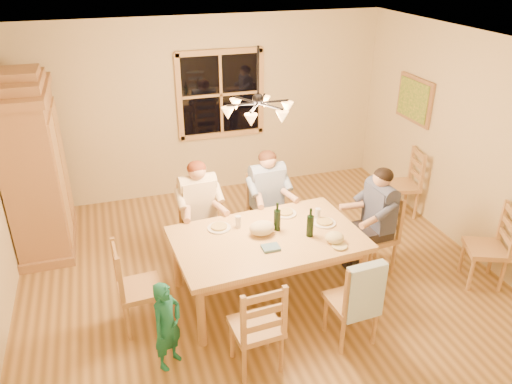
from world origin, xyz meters
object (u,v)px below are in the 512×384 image
object	(u,v)px
dining_table	(267,244)
chair_spare_back	(400,195)
wine_bottle_b	(310,222)
armoire	(36,170)
chair_near_left	(256,339)
wine_bottle_a	(277,217)
child	(167,325)
chair_end_right	(374,247)
chair_spare_front	(483,260)
chair_near_right	(350,313)
chair_end_left	(142,300)
adult_plaid_man	(267,188)
chandelier	(258,108)
chair_far_left	(201,238)
chair_far_right	(267,225)
adult_woman	(199,200)
adult_slate_man	(379,208)

from	to	relation	value
dining_table	chair_spare_back	distance (m)	2.77
wine_bottle_b	armoire	bearing A→B (deg)	144.39
chair_spare_back	wine_bottle_b	bearing A→B (deg)	134.24
dining_table	chair_near_left	distance (m)	1.13
wine_bottle_a	chair_spare_back	size ratio (longest dim) A/B	0.33
dining_table	child	xyz separation A→B (m)	(-1.21, -0.72, -0.21)
chair_end_right	chair_spare_front	size ratio (longest dim) A/B	1.00
wine_bottle_b	chair_near_right	bearing A→B (deg)	-81.00
chair_near_left	chair_spare_back	size ratio (longest dim) A/B	1.00
chair_spare_front	armoire	bearing A→B (deg)	85.78
chair_end_left	adult_plaid_man	distance (m)	2.09
dining_table	chair_end_left	bearing A→B (deg)	-176.21
chandelier	chair_end_right	world-z (taller)	chandelier
chair_end_right	chair_spare_front	bearing A→B (deg)	-124.15
chair_near_left	chandelier	bearing A→B (deg)	67.93
chair_far_left	wine_bottle_a	size ratio (longest dim) A/B	3.00
wine_bottle_a	chandelier	bearing A→B (deg)	116.54
chair_far_right	wine_bottle_a	xyz separation A→B (m)	(-0.18, -0.87, 0.62)
wine_bottle_a	wine_bottle_b	bearing A→B (deg)	-37.63
adult_woman	chair_spare_back	xyz separation A→B (m)	(3.02, 0.30, -0.54)
adult_woman	chair_end_left	bearing A→B (deg)	46.74
wine_bottle_b	chair_spare_back	xyz separation A→B (m)	(2.02, 1.33, -0.62)
chair_far_left	adult_plaid_man	distance (m)	1.04
armoire	chandelier	bearing A→B (deg)	-32.53
chair_end_left	chair_spare_back	xyz separation A→B (m)	(3.85, 1.30, 0.00)
adult_plaid_man	wine_bottle_b	world-z (taller)	adult_plaid_man
chair_near_right	chair_end_right	world-z (taller)	same
chair_near_left	chair_spare_back	world-z (taller)	same
wine_bottle_b	chair_spare_front	size ratio (longest dim) A/B	0.33
dining_table	chair_end_left	distance (m)	1.44
dining_table	adult_plaid_man	world-z (taller)	adult_plaid_man
dining_table	wine_bottle_a	size ratio (longest dim) A/B	6.31
armoire	chair_far_right	size ratio (longest dim) A/B	2.32
adult_woman	chair_spare_front	world-z (taller)	adult_woman
chair_far_right	chair_end_right	bearing A→B (deg)	136.64
chandelier	wine_bottle_b	world-z (taller)	chandelier
chair_near_right	chair_spare_back	xyz separation A→B (m)	(1.90, 2.12, 0.00)
chair_near_right	chair_end_left	distance (m)	2.12
chair_end_right	wine_bottle_b	bearing A→B (deg)	98.78
adult_woman	chair_spare_front	distance (m)	3.39
armoire	chair_far_right	world-z (taller)	armoire
chair_far_left	chair_near_right	world-z (taller)	same
chair_end_right	chair_spare_front	distance (m)	1.24
armoire	child	bearing A→B (deg)	-65.55
dining_table	adult_woman	world-z (taller)	adult_woman
adult_slate_man	child	world-z (taller)	adult_slate_man
adult_woman	adult_slate_man	xyz separation A→B (m)	(1.95, -0.82, 0.00)
adult_plaid_man	chair_spare_back	world-z (taller)	adult_plaid_man
chair_far_right	chair_spare_front	xyz separation A→B (m)	(2.13, -1.51, 0.00)
dining_table	child	bearing A→B (deg)	-149.15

